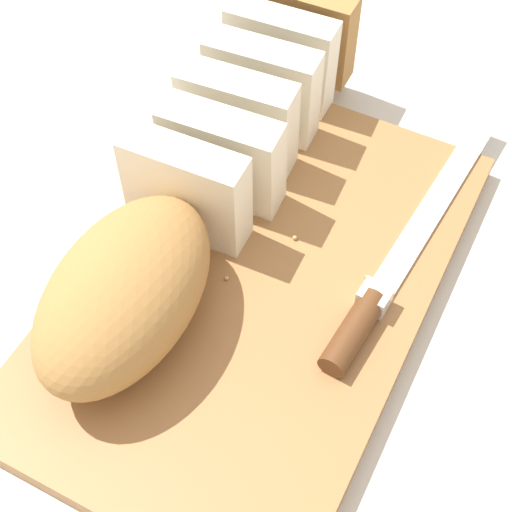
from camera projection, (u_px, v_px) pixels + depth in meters
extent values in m
plane|color=beige|center=(256.00, 293.00, 0.61)|extent=(3.00, 3.00, 0.00)
cube|color=#9E6B3D|center=(256.00, 286.00, 0.61)|extent=(0.42, 0.27, 0.02)
ellipsoid|color=#A8753D|center=(125.00, 293.00, 0.54)|extent=(0.18, 0.11, 0.09)
cube|color=#F2E8CC|center=(186.00, 190.00, 0.60)|extent=(0.04, 0.10, 0.09)
cube|color=#F2E8CC|center=(222.00, 156.00, 0.62)|extent=(0.04, 0.10, 0.09)
cube|color=#F2E8CC|center=(237.00, 119.00, 0.64)|extent=(0.04, 0.10, 0.09)
cube|color=#F2E8CC|center=(262.00, 88.00, 0.66)|extent=(0.04, 0.10, 0.09)
cube|color=#F2E8CC|center=(280.00, 58.00, 0.69)|extent=(0.04, 0.10, 0.09)
cube|color=#A8753D|center=(302.00, 31.00, 0.71)|extent=(0.04, 0.10, 0.09)
cube|color=silver|center=(437.00, 202.00, 0.64)|extent=(0.24, 0.03, 0.00)
cylinder|color=#593319|center=(353.00, 332.00, 0.56)|extent=(0.07, 0.02, 0.02)
cube|color=silver|center=(374.00, 298.00, 0.58)|extent=(0.02, 0.02, 0.02)
sphere|color=tan|center=(367.00, 277.00, 0.60)|extent=(0.00, 0.00, 0.00)
sphere|color=tan|center=(295.00, 238.00, 0.62)|extent=(0.00, 0.00, 0.00)
sphere|color=tan|center=(227.00, 278.00, 0.60)|extent=(0.00, 0.00, 0.00)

